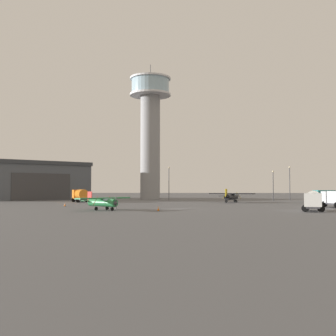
{
  "coord_description": "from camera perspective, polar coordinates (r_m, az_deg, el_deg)",
  "views": [
    {
      "loc": [
        1.36,
        -63.63,
        3.29
      ],
      "look_at": [
        -2.84,
        16.74,
        7.13
      ],
      "focal_mm": 44.29,
      "sensor_mm": 36.0,
      "label": 1
    }
  ],
  "objects": [
    {
      "name": "truck_fuel_tanker_white",
      "position": [
        61.75,
        19.38,
        -4.13
      ],
      "size": [
        4.27,
        7.08,
        2.87
      ],
      "rotation": [
        0.0,
        0.0,
        4.41
      ],
      "color": "#38383D",
      "rests_on": "ground_plane"
    },
    {
      "name": "ground_plane",
      "position": [
        63.73,
        1.78,
        -5.69
      ],
      "size": [
        400.0,
        400.0,
        0.0
      ],
      "primitive_type": "plane",
      "color": "#545456"
    },
    {
      "name": "truck_fuel_tanker_orange",
      "position": [
        96.4,
        -11.97,
        -3.64
      ],
      "size": [
        4.83,
        5.96,
        2.93
      ],
      "rotation": [
        0.0,
        0.0,
        2.11
      ],
      "color": "#38383D",
      "rests_on": "ground_plane"
    },
    {
      "name": "control_tower",
      "position": [
        122.56,
        -2.46,
        6.24
      ],
      "size": [
        12.02,
        12.02,
        39.76
      ],
      "color": "gray",
      "rests_on": "ground_plane"
    },
    {
      "name": "truck_box_teal",
      "position": [
        100.27,
        21.13,
        -3.53
      ],
      "size": [
        6.57,
        4.04,
        2.72
      ],
      "rotation": [
        0.0,
        0.0,
        0.24
      ],
      "color": "#38383D",
      "rests_on": "ground_plane"
    },
    {
      "name": "light_post_west",
      "position": [
        105.86,
        14.27,
        -1.95
      ],
      "size": [
        0.44,
        0.44,
        7.55
      ],
      "color": "#38383D",
      "rests_on": "ground_plane"
    },
    {
      "name": "light_post_north",
      "position": [
        109.85,
        0.13,
        -1.71
      ],
      "size": [
        0.44,
        0.44,
        8.83
      ],
      "color": "#38383D",
      "rests_on": "ground_plane"
    },
    {
      "name": "light_post_centre",
      "position": [
        112.52,
        16.41,
        -1.62
      ],
      "size": [
        0.44,
        0.44,
        8.86
      ],
      "color": "#38383D",
      "rests_on": "ground_plane"
    },
    {
      "name": "traffic_cone_near_right",
      "position": [
        75.86,
        -14.01,
        -4.88
      ],
      "size": [
        0.36,
        0.36,
        0.7
      ],
      "color": "black",
      "rests_on": "ground_plane"
    },
    {
      "name": "airplane_black",
      "position": [
        92.88,
        8.69,
        -3.85
      ],
      "size": [
        10.0,
        7.95,
        3.05
      ],
      "rotation": [
        0.0,
        0.0,
        1.15
      ],
      "color": "black",
      "rests_on": "ground_plane"
    },
    {
      "name": "hangar",
      "position": [
        124.14,
        -18.9,
        -1.69
      ],
      "size": [
        37.71,
        37.17,
        10.43
      ],
      "rotation": [
        0.0,
        0.0,
        -0.85
      ],
      "color": "#4C5159",
      "rests_on": "ground_plane"
    },
    {
      "name": "airplane_green",
      "position": [
        61.47,
        -9.06,
        -4.58
      ],
      "size": [
        7.22,
        7.91,
        2.72
      ],
      "rotation": [
        0.0,
        0.0,
        5.59
      ],
      "color": "#287A42",
      "rests_on": "ground_plane"
    },
    {
      "name": "traffic_cone_near_left",
      "position": [
        58.92,
        -1.34,
        -5.59
      ],
      "size": [
        0.36,
        0.36,
        0.72
      ],
      "color": "black",
      "rests_on": "ground_plane"
    }
  ]
}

